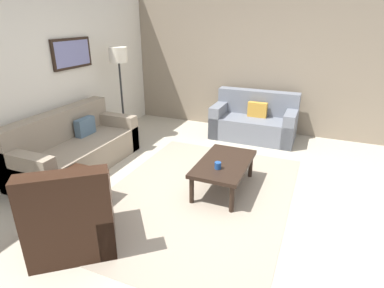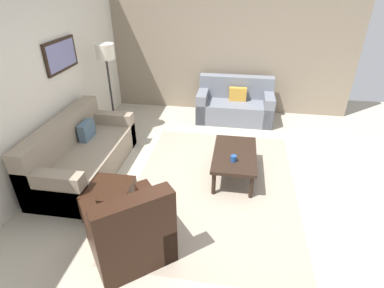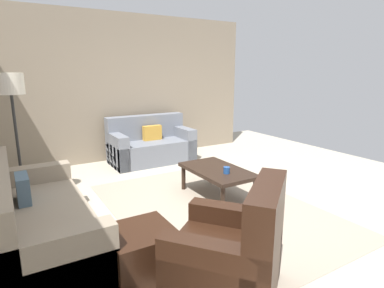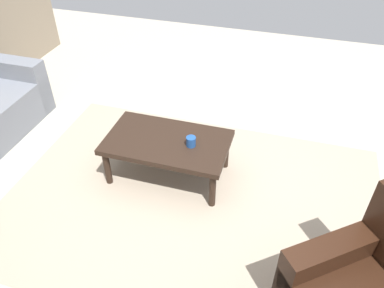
{
  "view_description": "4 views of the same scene",
  "coord_description": "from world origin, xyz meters",
  "px_view_note": "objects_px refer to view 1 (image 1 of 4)",
  "views": [
    {
      "loc": [
        -3.34,
        -1.34,
        2.21
      ],
      "look_at": [
        0.18,
        0.15,
        0.65
      ],
      "focal_mm": 29.37,
      "sensor_mm": 36.0,
      "label": 1
    },
    {
      "loc": [
        -3.6,
        -0.23,
        2.74
      ],
      "look_at": [
        0.1,
        0.35,
        0.63
      ],
      "focal_mm": 28.23,
      "sensor_mm": 36.0,
      "label": 2
    },
    {
      "loc": [
        -3.12,
        2.2,
        1.74
      ],
      "look_at": [
        0.19,
        0.22,
        0.84
      ],
      "focal_mm": 29.81,
      "sensor_mm": 36.0,
      "label": 3
    },
    {
      "loc": [
        -0.66,
        2.2,
        2.47
      ],
      "look_at": [
        -0.07,
        0.24,
        0.84
      ],
      "focal_mm": 35.22,
      "sensor_mm": 36.0,
      "label": 4
    }
  ],
  "objects_px": {
    "couch_main": "(73,149)",
    "coffee_table": "(224,165)",
    "ottoman": "(78,190)",
    "armchair_leather": "(72,221)",
    "cup": "(218,165)",
    "framed_artwork": "(72,53)",
    "couch_loveseat": "(254,122)",
    "lamp_standing": "(119,65)"
  },
  "relations": [
    {
      "from": "couch_main",
      "to": "coffee_table",
      "type": "xyz_separation_m",
      "value": [
        0.25,
        -2.37,
        0.06
      ]
    },
    {
      "from": "coffee_table",
      "to": "lamp_standing",
      "type": "xyz_separation_m",
      "value": [
        1.1,
        2.34,
        1.05
      ]
    },
    {
      "from": "couch_main",
      "to": "lamp_standing",
      "type": "xyz_separation_m",
      "value": [
        1.36,
        -0.02,
        1.11
      ]
    },
    {
      "from": "couch_main",
      "to": "ottoman",
      "type": "relative_size",
      "value": 3.67
    },
    {
      "from": "coffee_table",
      "to": "cup",
      "type": "xyz_separation_m",
      "value": [
        -0.23,
        0.01,
        0.1
      ]
    },
    {
      "from": "lamp_standing",
      "to": "couch_main",
      "type": "bearing_deg",
      "value": 179.07
    },
    {
      "from": "cup",
      "to": "framed_artwork",
      "type": "height_order",
      "value": "framed_artwork"
    },
    {
      "from": "ottoman",
      "to": "framed_artwork",
      "type": "bearing_deg",
      "value": 38.74
    },
    {
      "from": "lamp_standing",
      "to": "cup",
      "type": "bearing_deg",
      "value": -119.74
    },
    {
      "from": "ottoman",
      "to": "cup",
      "type": "distance_m",
      "value": 1.78
    },
    {
      "from": "lamp_standing",
      "to": "framed_artwork",
      "type": "distance_m",
      "value": 0.82
    },
    {
      "from": "armchair_leather",
      "to": "lamp_standing",
      "type": "xyz_separation_m",
      "value": [
        2.81,
        1.3,
        1.1
      ]
    },
    {
      "from": "armchair_leather",
      "to": "lamp_standing",
      "type": "relative_size",
      "value": 0.66
    },
    {
      "from": "lamp_standing",
      "to": "framed_artwork",
      "type": "xyz_separation_m",
      "value": [
        -0.65,
        0.43,
        0.24
      ]
    },
    {
      "from": "ottoman",
      "to": "lamp_standing",
      "type": "height_order",
      "value": "lamp_standing"
    },
    {
      "from": "couch_main",
      "to": "armchair_leather",
      "type": "height_order",
      "value": "armchair_leather"
    },
    {
      "from": "couch_loveseat",
      "to": "lamp_standing",
      "type": "height_order",
      "value": "lamp_standing"
    },
    {
      "from": "ottoman",
      "to": "cup",
      "type": "xyz_separation_m",
      "value": [
        0.83,
        -1.55,
        0.25
      ]
    },
    {
      "from": "cup",
      "to": "framed_artwork",
      "type": "bearing_deg",
      "value": 76.15
    },
    {
      "from": "armchair_leather",
      "to": "lamp_standing",
      "type": "bearing_deg",
      "value": 24.76
    },
    {
      "from": "coffee_table",
      "to": "lamp_standing",
      "type": "bearing_deg",
      "value": 64.77
    },
    {
      "from": "armchair_leather",
      "to": "couch_loveseat",
      "type": "bearing_deg",
      "value": -14.21
    },
    {
      "from": "couch_loveseat",
      "to": "lamp_standing",
      "type": "xyz_separation_m",
      "value": [
        -1.07,
        2.28,
        1.11
      ]
    },
    {
      "from": "coffee_table",
      "to": "lamp_standing",
      "type": "relative_size",
      "value": 0.64
    },
    {
      "from": "couch_main",
      "to": "coffee_table",
      "type": "height_order",
      "value": "couch_main"
    },
    {
      "from": "cup",
      "to": "armchair_leather",
      "type": "bearing_deg",
      "value": 145.09
    },
    {
      "from": "couch_loveseat",
      "to": "lamp_standing",
      "type": "distance_m",
      "value": 2.75
    },
    {
      "from": "ottoman",
      "to": "armchair_leather",
      "type": "bearing_deg",
      "value": -141.53
    },
    {
      "from": "couch_loveseat",
      "to": "coffee_table",
      "type": "height_order",
      "value": "couch_loveseat"
    },
    {
      "from": "couch_main",
      "to": "couch_loveseat",
      "type": "distance_m",
      "value": 3.34
    },
    {
      "from": "armchair_leather",
      "to": "cup",
      "type": "bearing_deg",
      "value": -34.91
    },
    {
      "from": "couch_main",
      "to": "armchair_leather",
      "type": "distance_m",
      "value": 1.96
    },
    {
      "from": "couch_loveseat",
      "to": "cup",
      "type": "xyz_separation_m",
      "value": [
        -2.4,
        -0.05,
        0.15
      ]
    },
    {
      "from": "couch_loveseat",
      "to": "ottoman",
      "type": "bearing_deg",
      "value": 155.14
    },
    {
      "from": "armchair_leather",
      "to": "cup",
      "type": "relative_size",
      "value": 12.66
    },
    {
      "from": "cup",
      "to": "couch_loveseat",
      "type": "bearing_deg",
      "value": 1.18
    },
    {
      "from": "couch_main",
      "to": "armchair_leather",
      "type": "xyz_separation_m",
      "value": [
        -1.45,
        -1.32,
        0.01
      ]
    },
    {
      "from": "ottoman",
      "to": "coffee_table",
      "type": "xyz_separation_m",
      "value": [
        1.06,
        -1.56,
        0.16
      ]
    },
    {
      "from": "couch_main",
      "to": "armchair_leather",
      "type": "bearing_deg",
      "value": -137.81
    },
    {
      "from": "ottoman",
      "to": "framed_artwork",
      "type": "relative_size",
      "value": 0.66
    },
    {
      "from": "lamp_standing",
      "to": "coffee_table",
      "type": "bearing_deg",
      "value": -115.23
    },
    {
      "from": "coffee_table",
      "to": "framed_artwork",
      "type": "height_order",
      "value": "framed_artwork"
    }
  ]
}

